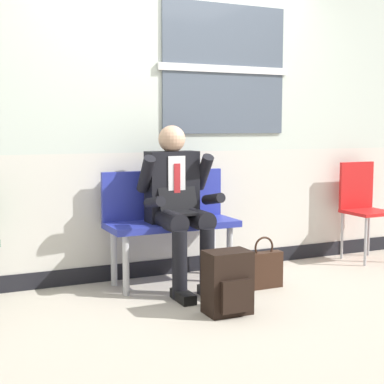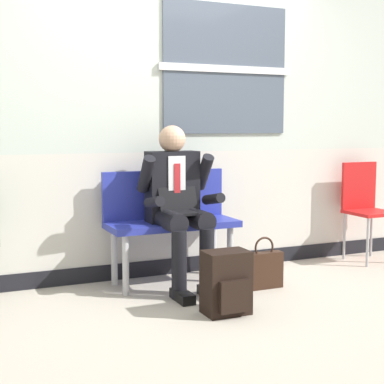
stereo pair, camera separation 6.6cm
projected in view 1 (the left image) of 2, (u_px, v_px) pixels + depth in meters
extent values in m
plane|color=#B2A899|center=(216.00, 296.00, 4.26)|extent=(18.00, 18.00, 0.00)
cube|color=beige|center=(173.00, 35.00, 4.75)|extent=(6.43, 0.12, 1.92)
cube|color=beige|center=(174.00, 204.00, 4.91)|extent=(6.43, 0.12, 0.90)
cube|color=black|center=(174.00, 264.00, 4.97)|extent=(6.43, 0.14, 0.13)
cube|color=#4C5666|center=(225.00, 69.00, 4.91)|extent=(1.15, 0.02, 1.09)
cube|color=silver|center=(225.00, 69.00, 4.90)|extent=(1.23, 0.03, 0.06)
cube|color=#28339E|center=(172.00, 224.00, 4.54)|extent=(1.03, 0.42, 0.05)
cube|color=#28339E|center=(163.00, 194.00, 4.68)|extent=(1.03, 0.04, 0.39)
cylinder|color=#B7B7BC|center=(126.00, 265.00, 4.25)|extent=(0.05, 0.05, 0.45)
cylinder|color=#B7B7BC|center=(114.00, 257.00, 4.52)|extent=(0.05, 0.05, 0.45)
cylinder|color=#B7B7BC|center=(230.00, 254.00, 4.61)|extent=(0.05, 0.05, 0.45)
cylinder|color=#B7B7BC|center=(213.00, 247.00, 4.88)|extent=(0.05, 0.05, 0.45)
cylinder|color=black|center=(169.00, 221.00, 4.30)|extent=(0.15, 0.40, 0.15)
cylinder|color=black|center=(180.00, 265.00, 4.16)|extent=(0.11, 0.11, 0.50)
cube|color=black|center=(183.00, 296.00, 4.13)|extent=(0.10, 0.26, 0.07)
cylinder|color=black|center=(196.00, 219.00, 4.39)|extent=(0.15, 0.40, 0.15)
cylinder|color=black|center=(207.00, 262.00, 4.25)|extent=(0.11, 0.11, 0.50)
cube|color=black|center=(211.00, 293.00, 4.22)|extent=(0.10, 0.26, 0.07)
cube|color=black|center=(172.00, 186.00, 4.51)|extent=(0.40, 0.18, 0.55)
cube|color=silver|center=(177.00, 181.00, 4.42)|extent=(0.14, 0.01, 0.39)
cube|color=#B22328|center=(177.00, 185.00, 4.41)|extent=(0.05, 0.01, 0.33)
sphere|color=tan|center=(172.00, 139.00, 4.47)|extent=(0.21, 0.21, 0.21)
cylinder|color=black|center=(146.00, 174.00, 4.33)|extent=(0.09, 0.25, 0.30)
cylinder|color=black|center=(154.00, 202.00, 4.20)|extent=(0.08, 0.27, 0.12)
cylinder|color=black|center=(204.00, 172.00, 4.53)|extent=(0.09, 0.25, 0.30)
cylinder|color=black|center=(213.00, 199.00, 4.40)|extent=(0.08, 0.27, 0.12)
cube|color=black|center=(185.00, 213.00, 4.31)|extent=(0.31, 0.22, 0.02)
cube|color=black|center=(178.00, 196.00, 4.41)|extent=(0.31, 0.08, 0.21)
cube|color=black|center=(227.00, 282.00, 3.84)|extent=(0.30, 0.20, 0.42)
cube|color=black|center=(236.00, 296.00, 3.74)|extent=(0.21, 0.04, 0.21)
cube|color=#331E14|center=(264.00, 270.00, 4.46)|extent=(0.30, 0.09, 0.28)
torus|color=#331E14|center=(264.00, 247.00, 4.44)|extent=(0.17, 0.02, 0.17)
cube|color=red|center=(368.00, 212.00, 5.33)|extent=(0.38, 0.38, 0.03)
cube|color=red|center=(356.00, 185.00, 5.46)|extent=(0.38, 0.03, 0.44)
cylinder|color=#A5A5AA|center=(365.00, 242.00, 5.15)|extent=(0.02, 0.02, 0.44)
cylinder|color=#A5A5AA|center=(342.00, 236.00, 5.44)|extent=(0.02, 0.02, 0.44)
cylinder|color=#A5A5AA|center=(369.00, 233.00, 5.57)|extent=(0.02, 0.02, 0.44)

